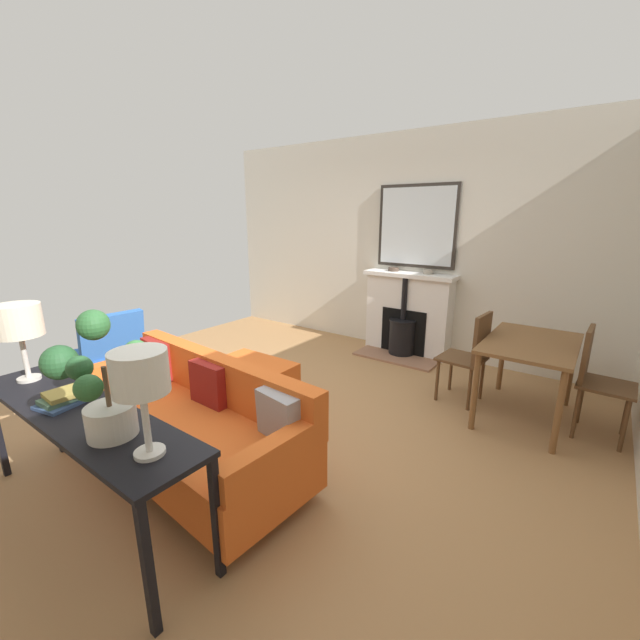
{
  "coord_description": "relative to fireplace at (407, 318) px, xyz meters",
  "views": [
    {
      "loc": [
        2.27,
        2.34,
        1.8
      ],
      "look_at": [
        -0.67,
        0.19,
        0.82
      ],
      "focal_mm": 22.17,
      "sensor_mm": 36.0,
      "label": 1
    }
  ],
  "objects": [
    {
      "name": "wall_left",
      "position": [
        -0.23,
        -0.31,
        0.92
      ],
      "size": [
        0.12,
        5.56,
        2.8
      ],
      "primitive_type": "cube",
      "color": "silver",
      "rests_on": "ground"
    },
    {
      "name": "dining_chair_near_fireplace",
      "position": [
        0.98,
        1.1,
        0.05
      ],
      "size": [
        0.43,
        0.43,
        0.91
      ],
      "color": "brown",
      "rests_on": "ground"
    },
    {
      "name": "sofa",
      "position": [
        3.19,
        -0.26,
        -0.14
      ],
      "size": [
        0.94,
        2.1,
        0.76
      ],
      "color": "#B2B2B7",
      "rests_on": "ground"
    },
    {
      "name": "console_table",
      "position": [
        3.88,
        -0.27,
        0.17
      ],
      "size": [
        0.42,
        1.92,
        0.72
      ],
      "color": "black",
      "rests_on": "ground"
    },
    {
      "name": "ottoman",
      "position": [
        2.26,
        -0.61,
        -0.23
      ],
      "size": [
        0.62,
        0.78,
        0.41
      ],
      "color": "#B2B2B7",
      "rests_on": "ground"
    },
    {
      "name": "dining_table",
      "position": [
        0.97,
        1.59,
        0.15
      ],
      "size": [
        1.09,
        0.71,
        0.72
      ],
      "color": "brown",
      "rests_on": "ground"
    },
    {
      "name": "book_stack",
      "position": [
        3.88,
        -0.42,
        0.28
      ],
      "size": [
        0.31,
        0.25,
        0.08
      ],
      "color": "#38517F",
      "rests_on": "console_table"
    },
    {
      "name": "ground_plane",
      "position": [
        2.44,
        -0.31,
        -0.48
      ],
      "size": [
        5.33,
        5.56,
        0.01
      ],
      "primitive_type": "cube",
      "color": "#A87A4C"
    },
    {
      "name": "mirror_over_mantel",
      "position": [
        -0.14,
        -0.0,
        1.17
      ],
      "size": [
        0.04,
        1.04,
        1.03
      ],
      "color": "#2D2823"
    },
    {
      "name": "mantel_bowl_far",
      "position": [
        -0.05,
        0.23,
        0.63
      ],
      "size": [
        0.13,
        0.13,
        0.06
      ],
      "color": "#9E9384",
      "rests_on": "fireplace"
    },
    {
      "name": "dining_chair_by_back_wall",
      "position": [
        0.97,
        2.08,
        0.06
      ],
      "size": [
        0.42,
        0.42,
        0.91
      ],
      "color": "brown",
      "rests_on": "ground"
    },
    {
      "name": "table_lamp_near_end",
      "position": [
        3.88,
        -0.99,
        0.64
      ],
      "size": [
        0.28,
        0.28,
        0.52
      ],
      "color": "beige",
      "rests_on": "console_table"
    },
    {
      "name": "potted_plant",
      "position": [
        3.91,
        0.11,
        0.53
      ],
      "size": [
        0.43,
        0.49,
        0.61
      ],
      "color": "silver",
      "rests_on": "console_table"
    },
    {
      "name": "fireplace",
      "position": [
        0.0,
        0.0,
        0.0
      ],
      "size": [
        0.66,
        1.18,
        1.08
      ],
      "color": "#93664C",
      "rests_on": "ground"
    },
    {
      "name": "table_lamp_far_end",
      "position": [
        3.88,
        0.45,
        0.63
      ],
      "size": [
        0.25,
        0.25,
        0.51
      ],
      "color": "white",
      "rests_on": "console_table"
    },
    {
      "name": "armchair_accent",
      "position": [
        2.91,
        -1.96,
        0.0
      ],
      "size": [
        0.72,
        0.65,
        0.87
      ],
      "color": "#4C3321",
      "rests_on": "ground"
    },
    {
      "name": "mantel_bowl_near",
      "position": [
        -0.05,
        -0.25,
        0.62
      ],
      "size": [
        0.14,
        0.14,
        0.05
      ],
      "color": "#47382D",
      "rests_on": "fireplace"
    }
  ]
}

